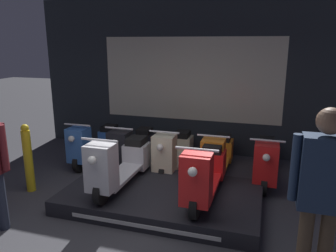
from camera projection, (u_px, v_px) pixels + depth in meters
The scene contains 12 objects.
ground_plane at pixel (124, 236), 3.99m from camera, with size 30.00×30.00×0.00m, color #38383D.
shop_wall_back at pixel (190, 77), 6.76m from camera, with size 6.76×0.09×3.20m.
display_platform at pixel (162, 197), 4.76m from camera, with size 2.79×1.61×0.22m.
scooter_display_left at pixel (121, 163), 4.80m from camera, with size 0.51×1.66×0.89m.
scooter_display_right at pixel (205, 173), 4.44m from camera, with size 0.51×1.66×0.89m.
scooter_backrow_0 at pixel (95, 144), 6.44m from camera, with size 0.51×1.66×0.89m.
scooter_backrow_1 at pixel (133, 147), 6.21m from camera, with size 0.51×1.66×0.89m.
scooter_backrow_2 at pixel (174, 151), 5.98m from camera, with size 0.51×1.66×0.89m.
scooter_backrow_3 at pixel (218, 156), 5.75m from camera, with size 0.51×1.66×0.89m.
scooter_backrow_4 at pixel (266, 160), 5.52m from camera, with size 0.51×1.66×0.89m.
person_right_browsing at pixel (322, 189), 2.87m from camera, with size 0.56×0.23×1.77m.
street_bollard at pixel (28, 158), 5.08m from camera, with size 0.13×0.13×1.09m.
Camera 1 is at (1.55, -3.22, 2.29)m, focal length 35.00 mm.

